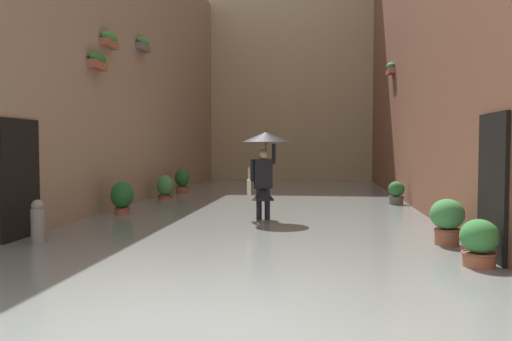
# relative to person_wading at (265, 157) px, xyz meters

# --- Properties ---
(ground_plane) EXTENTS (60.00, 60.00, 0.00)m
(ground_plane) POSITION_rel_person_wading_xyz_m (0.17, -3.27, -1.49)
(ground_plane) COLOR #605B56
(flood_water) EXTENTS (8.34, 25.18, 0.14)m
(flood_water) POSITION_rel_person_wading_xyz_m (0.17, -3.27, -1.42)
(flood_water) COLOR slate
(flood_water) RESTS_ON ground_plane
(building_facade_right) EXTENTS (2.04, 23.18, 8.43)m
(building_facade_right) POSITION_rel_person_wading_xyz_m (4.84, -3.27, 2.72)
(building_facade_right) COLOR gray
(building_facade_right) RESTS_ON ground_plane
(building_facade_far) EXTENTS (11.14, 1.80, 12.49)m
(building_facade_far) POSITION_rel_person_wading_xyz_m (0.17, -13.76, 4.75)
(building_facade_far) COLOR tan
(building_facade_far) RESTS_ON ground_plane
(person_wading) EXTENTS (1.05, 1.05, 2.11)m
(person_wading) POSITION_rel_person_wading_xyz_m (0.00, 0.00, 0.00)
(person_wading) COLOR #2D2319
(person_wading) RESTS_ON ground_plane
(potted_plant_far_right) EXTENTS (0.51, 0.51, 0.86)m
(potted_plant_far_right) POSITION_rel_person_wading_xyz_m (3.41, -3.85, -1.04)
(potted_plant_far_right) COLOR #9E563D
(potted_plant_far_right) RESTS_ON ground_plane
(potted_plant_mid_left) EXTENTS (0.50, 0.50, 0.77)m
(potted_plant_mid_left) POSITION_rel_person_wading_xyz_m (-3.27, 3.88, -1.08)
(potted_plant_mid_left) COLOR #9E563D
(potted_plant_mid_left) RESTS_ON ground_plane
(potted_plant_near_left) EXTENTS (0.54, 0.54, 0.88)m
(potted_plant_near_left) POSITION_rel_person_wading_xyz_m (-3.22, 2.40, -0.99)
(potted_plant_near_left) COLOR #9E563D
(potted_plant_near_left) RESTS_ON ground_plane
(potted_plant_near_right) EXTENTS (0.49, 0.49, 0.98)m
(potted_plant_near_right) POSITION_rel_person_wading_xyz_m (3.41, -5.71, -0.98)
(potted_plant_near_right) COLOR #9E563D
(potted_plant_near_right) RESTS_ON ground_plane
(potted_plant_mid_right) EXTENTS (0.54, 0.54, 0.91)m
(potted_plant_mid_right) POSITION_rel_person_wading_xyz_m (3.41, -0.48, -0.97)
(potted_plant_mid_right) COLOR #9E563D
(potted_plant_mid_right) RESTS_ON ground_plane
(potted_plant_far_left) EXTENTS (0.44, 0.44, 0.77)m
(potted_plant_far_left) POSITION_rel_person_wading_xyz_m (-3.28, -3.36, -1.08)
(potted_plant_far_left) COLOR #66605B
(potted_plant_far_left) RESTS_ON ground_plane
(mooring_bollard) EXTENTS (0.23, 0.23, 0.85)m
(mooring_bollard) POSITION_rel_person_wading_xyz_m (3.45, 3.02, -1.07)
(mooring_bollard) COLOR gray
(mooring_bollard) RESTS_ON ground_plane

